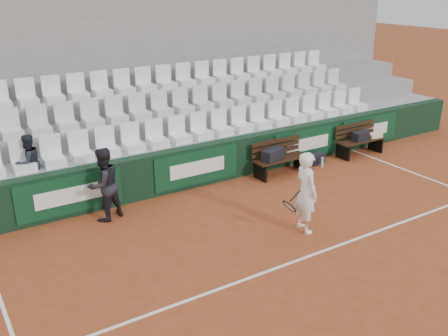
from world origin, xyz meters
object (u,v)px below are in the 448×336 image
Objects in this scene: bench_left at (281,166)px; sports_bag_ground at (316,159)px; ball_kid at (104,184)px; sports_bag_left at (273,154)px; sports_bag_right at (361,136)px; spectator_c at (26,142)px; tennis_player at (306,192)px; water_bottle_near at (265,174)px; water_bottle_far at (322,162)px; bench_right at (360,147)px.

bench_left is 1.31m from sports_bag_ground.
sports_bag_ground is at bearing 161.27° from ball_kid.
sports_bag_left reaches higher than sports_bag_right.
sports_bag_ground is 7.32m from spectator_c.
tennis_player reaches higher than sports_bag_right.
sports_bag_right is 1.13× the size of sports_bag_ground.
bench_left is at bearing 2.35° from water_bottle_near.
sports_bag_right is at bearing 5.73° from water_bottle_far.
water_bottle_near is 0.16× the size of tennis_player.
ball_kid is (-5.91, 0.11, 0.64)m from water_bottle_far.
water_bottle_far is at bearing -4.35° from water_bottle_near.
spectator_c is (-7.09, 1.20, 1.47)m from water_bottle_far.
sports_bag_ground is 0.39× the size of spectator_c.
tennis_player is 1.38× the size of spectator_c.
sports_bag_left reaches higher than bench_right.
spectator_c reaches higher than water_bottle_near.
sports_bag_ground is 5.97m from ball_kid.
tennis_player reaches higher than bench_left.
sports_bag_right is at bearing 149.04° from spectator_c.
bench_left is at bearing -179.63° from bench_right.
sports_bag_left is 2.42× the size of water_bottle_near.
bench_left is 5.71× the size of water_bottle_near.
sports_bag_right is 3.35m from water_bottle_near.
water_bottle_far is 5.95m from ball_kid.
ball_kid is at bearing -179.43° from bench_left.
sports_bag_ground is at bearing 148.66° from spectator_c.
water_bottle_near is 0.99× the size of water_bottle_far.
spectator_c is (-7.12, 0.91, 1.46)m from sports_bag_ground.
spectator_c is (-5.31, 1.07, 1.47)m from water_bottle_near.
bench_right is at bearing 31.39° from tennis_player.
water_bottle_far is at bearing -7.02° from bench_left.
bench_left is 2.85× the size of sports_bag_right.
bench_left is at bearing 160.11° from ball_kid.
tennis_player is (-2.75, -2.46, 0.69)m from water_bottle_far.
spectator_c reaches higher than water_bottle_far.
water_bottle_far is (-0.03, -0.29, -0.01)m from sports_bag_ground.
sports_bag_ground is (1.30, 0.13, -0.08)m from bench_left.
spectator_c is at bearing 173.06° from sports_bag_right.
water_bottle_near is 2.86m from tennis_player.
ball_kid is at bearing 113.24° from spectator_c.
sports_bag_right is 7.45m from ball_kid.
spectator_c is (-8.66, 1.03, 1.37)m from bench_right.
spectator_c is at bearing 170.37° from water_bottle_far.
sports_bag_right is 0.44× the size of spectator_c.
water_bottle_far is 0.16× the size of tennis_player.
bench_right is 0.35m from sports_bag_right.
sports_bag_left is at bearing 179.84° from bench_right.
spectator_c reaches higher than ball_kid.
sports_bag_right is 1.58m from sports_bag_ground.
bench_right is 1.55m from sports_bag_ground.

